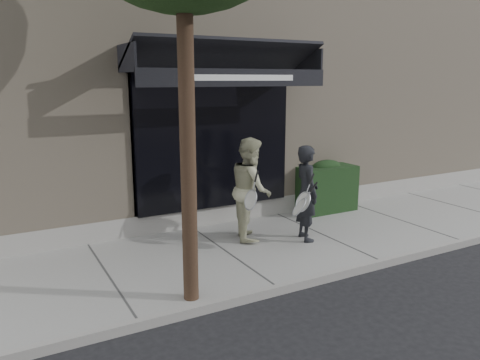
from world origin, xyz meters
TOP-DOWN VIEW (x-y plane):
  - ground at (0.00, 0.00)m, footprint 80.00×80.00m
  - sidewalk at (0.00, 0.00)m, footprint 20.00×3.00m
  - curb at (0.00, -1.55)m, footprint 20.00×0.10m
  - building_facade at (-0.01, 4.96)m, footprint 14.30×8.04m
  - hedge at (1.10, 1.25)m, footprint 1.30×0.70m
  - pedestrian_front at (-0.45, -0.12)m, footprint 0.85×0.90m
  - pedestrian_back at (-1.27, 0.46)m, footprint 1.00×1.10m

SIDE VIEW (x-z plane):
  - ground at x=0.00m, z-range 0.00..0.00m
  - sidewalk at x=0.00m, z-range 0.00..0.12m
  - curb at x=0.00m, z-range 0.00..0.14m
  - hedge at x=1.10m, z-range 0.09..1.23m
  - pedestrian_front at x=-0.45m, z-range 0.12..1.85m
  - pedestrian_back at x=-1.27m, z-range 0.12..1.98m
  - building_facade at x=-0.01m, z-range -0.08..5.56m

